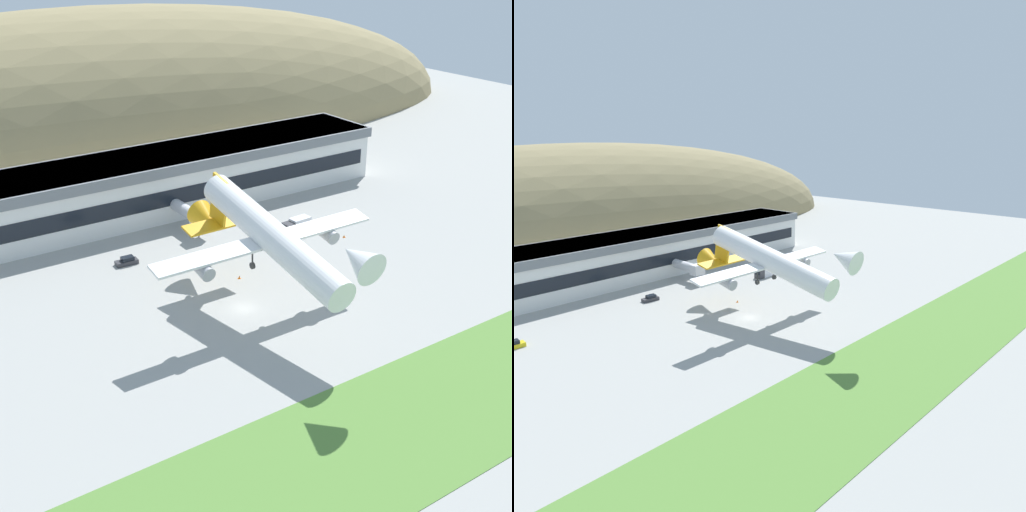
% 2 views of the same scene
% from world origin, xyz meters
% --- Properties ---
extents(ground_plane, '(378.12, 378.12, 0.00)m').
position_xyz_m(ground_plane, '(0.00, 0.00, 0.00)').
color(ground_plane, '#9E9E99').
extents(grass_strip_foreground, '(340.30, 23.03, 0.08)m').
position_xyz_m(grass_strip_foreground, '(0.00, -37.21, 0.04)').
color(grass_strip_foreground, '#568438').
rests_on(grass_strip_foreground, ground_plane).
extents(hill_backdrop, '(279.39, 78.69, 75.38)m').
position_xyz_m(hill_backdrop, '(19.36, 112.50, 0.00)').
color(hill_backdrop, '#8E7F56').
rests_on(hill_backdrop, ground_plane).
extents(terminal_building, '(107.26, 18.75, 12.68)m').
position_xyz_m(terminal_building, '(10.78, 49.08, 7.19)').
color(terminal_building, white).
rests_on(terminal_building, ground_plane).
extents(jetway_0, '(3.38, 11.73, 5.43)m').
position_xyz_m(jetway_0, '(9.11, 33.69, 3.99)').
color(jetway_0, silver).
rests_on(jetway_0, ground_plane).
extents(cargo_airplane, '(40.25, 46.34, 13.72)m').
position_xyz_m(cargo_airplane, '(2.54, -3.63, 13.77)').
color(cargo_airplane, white).
extents(service_car_1, '(4.34, 2.13, 1.52)m').
position_xyz_m(service_car_1, '(-8.79, 26.78, 0.63)').
color(service_car_1, '#333338').
rests_on(service_car_1, ground_plane).
extents(fuel_truck, '(6.44, 2.71, 3.21)m').
position_xyz_m(fuel_truck, '(26.81, 20.71, 1.54)').
color(fuel_truck, '#333338').
rests_on(fuel_truck, ground_plane).
extents(traffic_cone_0, '(0.52, 0.52, 0.58)m').
position_xyz_m(traffic_cone_0, '(5.49, 9.80, 0.28)').
color(traffic_cone_0, orange).
rests_on(traffic_cone_0, ground_plane).
extents(traffic_cone_1, '(0.52, 0.52, 0.58)m').
position_xyz_m(traffic_cone_1, '(33.48, 13.36, 0.28)').
color(traffic_cone_1, orange).
rests_on(traffic_cone_1, ground_plane).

